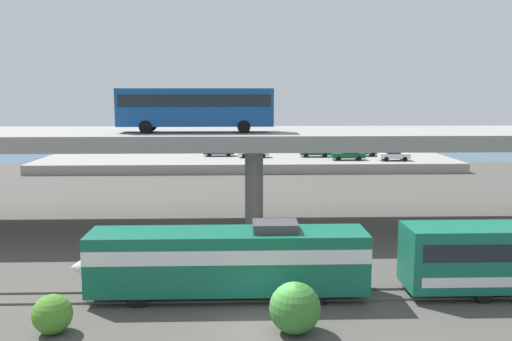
# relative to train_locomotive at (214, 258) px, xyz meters

# --- Properties ---
(ground_plane) EXTENTS (260.00, 260.00, 0.00)m
(ground_plane) POSITION_rel_train_locomotive_xyz_m (2.61, -4.00, -2.19)
(ground_plane) COLOR #4C4944
(rail_strip_near) EXTENTS (110.00, 0.12, 0.12)m
(rail_strip_near) POSITION_rel_train_locomotive_xyz_m (2.61, -0.78, -2.13)
(rail_strip_near) COLOR #59544C
(rail_strip_near) RESTS_ON ground_plane
(rail_strip_far) EXTENTS (110.00, 0.12, 0.12)m
(rail_strip_far) POSITION_rel_train_locomotive_xyz_m (2.61, 0.78, -2.13)
(rail_strip_far) COLOR #59544C
(rail_strip_far) RESTS_ON ground_plane
(train_locomotive) EXTENTS (15.93, 3.04, 4.18)m
(train_locomotive) POSITION_rel_train_locomotive_xyz_m (0.00, 0.00, 0.00)
(train_locomotive) COLOR #14664C
(train_locomotive) RESTS_ON ground_plane
(highway_overpass) EXTENTS (96.00, 11.64, 7.93)m
(highway_overpass) POSITION_rel_train_locomotive_xyz_m (2.61, 16.00, 5.01)
(highway_overpass) COLOR gray
(highway_overpass) RESTS_ON ground_plane
(transit_bus_on_overpass) EXTENTS (12.00, 2.68, 3.40)m
(transit_bus_on_overpass) POSITION_rel_train_locomotive_xyz_m (-1.95, 14.30, 7.80)
(transit_bus_on_overpass) COLOR #14478C
(transit_bus_on_overpass) RESTS_ON highway_overpass
(pier_parking_lot) EXTENTS (60.31, 13.95, 1.34)m
(pier_parking_lot) POSITION_rel_train_locomotive_xyz_m (2.61, 51.00, -1.52)
(pier_parking_lot) COLOR gray
(pier_parking_lot) RESTS_ON ground_plane
(parked_car_0) EXTENTS (4.70, 1.85, 1.50)m
(parked_car_0) POSITION_rel_train_locomotive_xyz_m (17.02, 48.62, -0.08)
(parked_car_0) COLOR #0C4C26
(parked_car_0) RESTS_ON pier_parking_lot
(parked_car_1) EXTENTS (4.70, 1.92, 1.50)m
(parked_car_1) POSITION_rel_train_locomotive_xyz_m (20.08, 53.43, -0.08)
(parked_car_1) COLOR #515459
(parked_car_1) RESTS_ON pier_parking_lot
(parked_car_2) EXTENTS (4.62, 1.91, 1.50)m
(parked_car_2) POSITION_rel_train_locomotive_xyz_m (-1.57, 54.08, -0.08)
(parked_car_2) COLOR navy
(parked_car_2) RESTS_ON pier_parking_lot
(parked_car_3) EXTENTS (4.25, 1.99, 1.50)m
(parked_car_3) POSITION_rel_train_locomotive_xyz_m (23.34, 47.79, -0.08)
(parked_car_3) COLOR silver
(parked_car_3) RESTS_ON pier_parking_lot
(parked_car_4) EXTENTS (4.54, 1.86, 1.50)m
(parked_car_4) POSITION_rel_train_locomotive_xyz_m (12.77, 52.59, -0.08)
(parked_car_4) COLOR #0C4C26
(parked_car_4) RESTS_ON pier_parking_lot
(parked_car_5) EXTENTS (4.55, 1.91, 1.50)m
(parked_car_5) POSITION_rel_train_locomotive_xyz_m (3.62, 52.25, -0.08)
(parked_car_5) COLOR silver
(parked_car_5) RESTS_ON pier_parking_lot
(harbor_water) EXTENTS (140.00, 36.00, 0.01)m
(harbor_water) POSITION_rel_train_locomotive_xyz_m (2.61, 74.00, -2.19)
(harbor_water) COLOR #385B7A
(harbor_water) RESTS_ON ground_plane
(shrub_left) EXTENTS (1.85, 1.85, 1.85)m
(shrub_left) POSITION_rel_train_locomotive_xyz_m (-7.31, -4.25, -1.27)
(shrub_left) COLOR #47862A
(shrub_left) RESTS_ON ground_plane
(shrub_right) EXTENTS (2.40, 2.40, 2.40)m
(shrub_right) POSITION_rel_train_locomotive_xyz_m (3.91, -4.55, -0.99)
(shrub_right) COLOR #377A30
(shrub_right) RESTS_ON ground_plane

